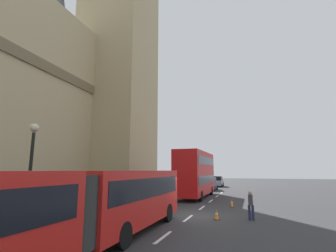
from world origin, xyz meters
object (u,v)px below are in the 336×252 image
at_px(double_decker_bus, 196,172).
at_px(sedan_lead, 210,184).
at_px(pedestrian_near_cones, 251,204).
at_px(traffic_cone_middle, 232,203).
at_px(articulated_bus, 60,208).
at_px(traffic_cone_west, 217,215).
at_px(sedan_trailing, 218,181).
at_px(street_lamp, 30,167).

height_order(double_decker_bus, sedan_lead, double_decker_bus).
relative_size(sedan_lead, pedestrian_near_cones, 2.60).
height_order(double_decker_bus, traffic_cone_middle, double_decker_bus).
height_order(articulated_bus, traffic_cone_middle, articulated_bus).
bearing_deg(pedestrian_near_cones, articulated_bus, 148.95).
relative_size(sedan_lead, traffic_cone_west, 7.59).
xyz_separation_m(traffic_cone_middle, pedestrian_near_cones, (-5.28, -1.51, 0.63)).
bearing_deg(double_decker_bus, sedan_lead, 0.75).
bearing_deg(traffic_cone_middle, sedan_lead, 14.73).
relative_size(sedan_trailing, street_lamp, 0.83).
bearing_deg(sedan_trailing, traffic_cone_middle, -170.29).
distance_m(traffic_cone_west, street_lamp, 10.62).
bearing_deg(double_decker_bus, traffic_cone_middle, -145.14).
height_order(double_decker_bus, street_lamp, street_lamp).
height_order(articulated_bus, sedan_trailing, articulated_bus).
distance_m(sedan_lead, street_lamp, 28.79).
bearing_deg(traffic_cone_west, street_lamp, 126.58).
bearing_deg(traffic_cone_middle, double_decker_bus, 34.86).
xyz_separation_m(double_decker_bus, street_lamp, (-17.91, 4.50, 0.35)).
bearing_deg(articulated_bus, traffic_cone_west, -22.47).
bearing_deg(double_decker_bus, articulated_bus, -179.99).
bearing_deg(articulated_bus, sedan_lead, 0.25).
bearing_deg(street_lamp, traffic_cone_west, -53.42).
bearing_deg(pedestrian_near_cones, traffic_cone_west, 103.54).
xyz_separation_m(street_lamp, pedestrian_near_cones, (6.59, -10.22, -2.14)).
relative_size(articulated_bus, sedan_trailing, 4.11).
xyz_separation_m(double_decker_bus, traffic_cone_middle, (-6.03, -4.20, -2.43)).
distance_m(traffic_cone_west, pedestrian_near_cones, 2.14).
xyz_separation_m(sedan_trailing, traffic_cone_west, (-30.89, -3.83, -0.63)).
xyz_separation_m(sedan_lead, sedan_trailing, (8.63, -0.04, 0.00)).
height_order(articulated_bus, street_lamp, street_lamp).
bearing_deg(pedestrian_near_cones, double_decker_bus, 26.80).
distance_m(articulated_bus, traffic_cone_middle, 15.43).
xyz_separation_m(articulated_bus, traffic_cone_middle, (14.77, -4.20, -1.46)).
xyz_separation_m(articulated_bus, sedan_trailing, (39.91, 0.10, -0.83)).
bearing_deg(double_decker_bus, street_lamp, 165.88).
height_order(sedan_trailing, street_lamp, street_lamp).
bearing_deg(sedan_trailing, pedestrian_near_cones, -169.18).
height_order(articulated_bus, double_decker_bus, double_decker_bus).
height_order(sedan_trailing, traffic_cone_west, sedan_trailing).
relative_size(traffic_cone_west, traffic_cone_middle, 1.00).
height_order(sedan_lead, traffic_cone_west, sedan_lead).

